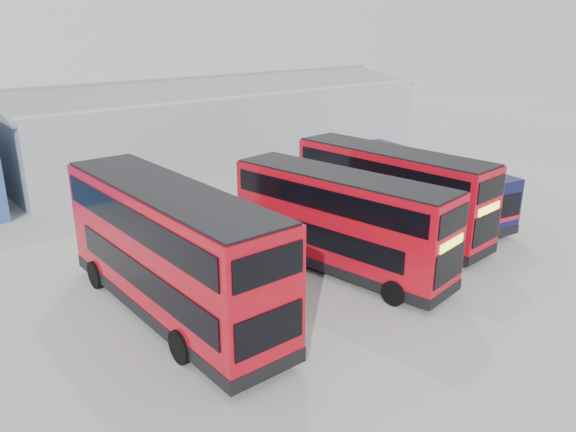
% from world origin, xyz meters
% --- Properties ---
extents(ground_plane, '(120.00, 120.00, 0.00)m').
position_xyz_m(ground_plane, '(0.00, 0.00, 0.00)').
color(ground_plane, gray).
rests_on(ground_plane, ground).
extents(maintenance_shed, '(30.50, 12.00, 5.89)m').
position_xyz_m(maintenance_shed, '(8.00, 20.00, 2.60)').
color(maintenance_shed, '#9CA1AA').
rests_on(maintenance_shed, ground).
extents(double_decker_left, '(2.77, 10.78, 4.55)m').
position_xyz_m(double_decker_left, '(-6.24, 0.39, 2.26)').
color(double_decker_left, '#AA0917').
rests_on(double_decker_left, ground).
extents(double_decker_centre, '(3.60, 9.68, 4.01)m').
position_xyz_m(double_decker_centre, '(0.69, -0.56, 1.99)').
color(double_decker_centre, '#AA0917').
rests_on(double_decker_centre, ground).
extents(double_decker_right, '(2.99, 9.81, 4.09)m').
position_xyz_m(double_decker_right, '(5.20, 0.75, 2.04)').
color(double_decker_right, '#AA0917').
rests_on(double_decker_right, ground).
extents(single_decker_blue, '(4.35, 10.82, 2.87)m').
position_xyz_m(single_decker_blue, '(9.20, 1.98, 1.42)').
color(single_decker_blue, '#0C1336').
rests_on(single_decker_blue, ground).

